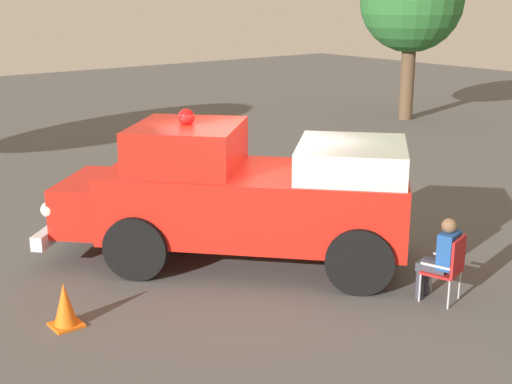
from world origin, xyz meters
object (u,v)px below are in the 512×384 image
(vintage_fire_truck, at_px, (242,193))
(traffic_cone, at_px, (65,305))
(lawn_chair_near_truck, at_px, (449,265))
(spectator_seated, at_px, (441,256))
(oak_tree_left, at_px, (412,1))

(vintage_fire_truck, distance_m, traffic_cone, 3.52)
(vintage_fire_truck, xyz_separation_m, lawn_chair_near_truck, (-3.20, -1.36, -0.61))
(spectator_seated, bearing_deg, vintage_fire_truck, 23.19)
(lawn_chair_near_truck, relative_size, spectator_seated, 0.79)
(oak_tree_left, bearing_deg, vintage_fire_truck, 119.63)
(lawn_chair_near_truck, bearing_deg, traffic_cone, 59.72)
(lawn_chair_near_truck, height_order, traffic_cone, lawn_chair_near_truck)
(vintage_fire_truck, relative_size, spectator_seated, 4.55)
(lawn_chair_near_truck, distance_m, oak_tree_left, 16.19)
(vintage_fire_truck, height_order, lawn_chair_near_truck, vintage_fire_truck)
(traffic_cone, bearing_deg, spectator_seated, -119.32)
(vintage_fire_truck, bearing_deg, traffic_cone, 97.36)
(vintage_fire_truck, bearing_deg, lawn_chair_near_truck, -157.04)
(spectator_seated, height_order, oak_tree_left, oak_tree_left)
(lawn_chair_near_truck, bearing_deg, oak_tree_left, -47.76)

